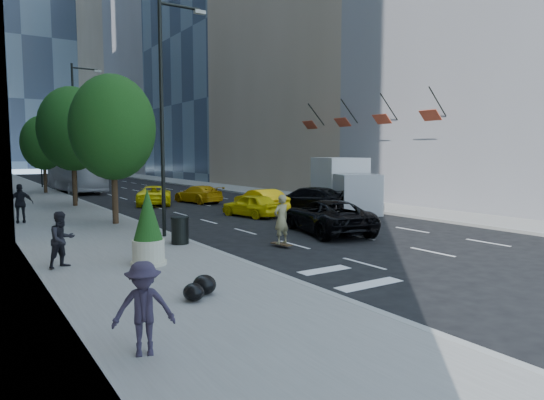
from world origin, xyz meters
TOP-DOWN VIEW (x-y plane):
  - ground at (0.00, 0.00)m, footprint 160.00×160.00m
  - sidewalk_left at (-9.00, 30.00)m, footprint 6.00×120.00m
  - sidewalk_right at (10.00, 30.00)m, footprint 4.00×120.00m
  - tower_right_mid at (22.00, 74.00)m, footprint 20.00×24.00m
  - tower_right_far at (22.00, 98.00)m, footprint 20.00×24.00m
  - lamp_near at (-6.32, 4.00)m, footprint 2.13×0.22m
  - lamp_far at (-6.32, 22.00)m, footprint 2.13×0.22m
  - tree_near at (-7.20, 9.00)m, footprint 4.20×4.20m
  - tree_mid at (-7.20, 19.00)m, footprint 4.50×4.50m
  - tree_far at (-7.20, 32.00)m, footprint 3.90×3.90m
  - traffic_signal at (-6.40, 40.00)m, footprint 2.48×0.53m
  - facade_flags at (10.64, 10.00)m, footprint 1.85×13.30m
  - skateboarder at (-3.20, -0.08)m, footprint 0.78×0.58m
  - black_sedan_lincoln at (0.50, 1.56)m, footprint 3.86×6.09m
  - black_sedan_mercedes at (4.20, 8.00)m, footprint 4.13×6.07m
  - taxi_a at (0.50, 8.46)m, footprint 2.41×4.24m
  - taxi_b at (2.00, 9.91)m, footprint 1.60×4.47m
  - taxi_c at (-2.00, 18.00)m, footprint 3.97×5.47m
  - taxi_d at (1.20, 17.52)m, footprint 2.64×4.77m
  - city_bus at (-4.32, 33.54)m, footprint 3.27×11.90m
  - box_truck at (7.32, 8.23)m, footprint 5.04×7.54m
  - pedestrian_a at (-11.20, 0.27)m, footprint 1.06×0.96m
  - pedestrian_b at (-11.20, 11.75)m, footprint 1.20×0.56m
  - pedestrian_c at (-11.20, -7.58)m, footprint 1.23×0.94m
  - trash_can at (-6.60, 2.00)m, footprint 0.68×0.68m
  - planter_shrub at (-8.83, -0.82)m, footprint 1.01×1.01m
  - garbage_bags at (-8.92, -4.93)m, footprint 1.00×0.97m

SIDE VIEW (x-z plane):
  - ground at x=0.00m, z-range 0.00..0.00m
  - sidewalk_left at x=-9.00m, z-range 0.00..0.15m
  - sidewalk_right at x=10.00m, z-range 0.00..0.15m
  - garbage_bags at x=-8.92m, z-range 0.14..0.63m
  - taxi_d at x=1.20m, z-range 0.00..1.31m
  - trash_can at x=-6.60m, z-range 0.15..1.17m
  - taxi_a at x=0.50m, z-range 0.00..1.36m
  - taxi_c at x=-2.00m, z-range 0.00..1.38m
  - taxi_b at x=2.00m, z-range 0.00..1.47m
  - black_sedan_lincoln at x=0.50m, z-range 0.00..1.57m
  - black_sedan_mercedes at x=4.20m, z-range 0.00..1.63m
  - skateboarder at x=-3.20m, z-range 0.00..1.95m
  - pedestrian_c at x=-11.20m, z-range 0.15..1.83m
  - pedestrian_a at x=-11.20m, z-range 0.15..1.91m
  - pedestrian_b at x=-11.20m, z-range 0.15..2.15m
  - planter_shrub at x=-8.83m, z-range 0.09..2.52m
  - city_bus at x=-4.32m, z-range 0.00..3.28m
  - box_truck at x=7.32m, z-range 0.03..3.43m
  - traffic_signal at x=-6.40m, z-range 1.63..6.83m
  - tree_far at x=-7.20m, z-range 1.16..8.09m
  - tree_near at x=-7.20m, z-range 1.24..8.70m
  - tree_mid at x=-7.20m, z-range 1.32..9.31m
  - lamp_near at x=-6.32m, z-range 0.81..10.81m
  - lamp_far at x=-6.32m, z-range 0.81..10.81m
  - facade_flags at x=10.64m, z-range 5.16..7.21m
  - tower_right_far at x=22.00m, z-range 0.00..50.00m
  - tower_right_mid at x=22.00m, z-range 0.00..65.00m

